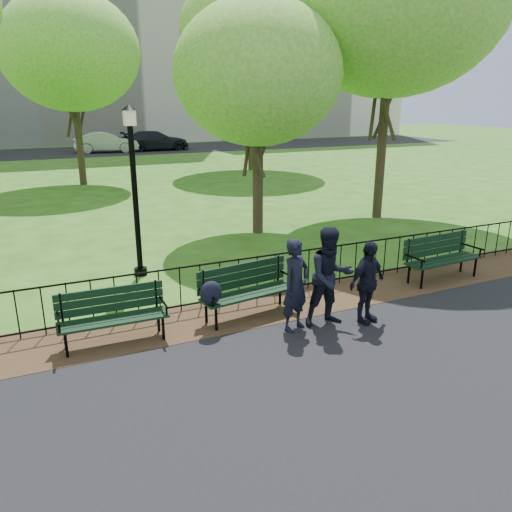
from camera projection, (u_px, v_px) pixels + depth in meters
name	position (u px, v px, depth m)	size (l,w,h in m)	color
ground	(317.00, 336.00, 8.52)	(120.00, 120.00, 0.00)	#325917
asphalt_path	(477.00, 461.00, 5.58)	(60.00, 9.20, 0.01)	black
dirt_strip	(277.00, 305.00, 9.82)	(60.00, 1.60, 0.01)	#372316
far_street	(81.00, 152.00, 38.82)	(70.00, 9.00, 0.01)	black
iron_fence	(266.00, 274.00, 10.10)	(24.06, 0.06, 1.00)	black
apartment_east	(295.00, 25.00, 56.92)	(20.00, 15.00, 24.00)	white
park_bench_main	(235.00, 287.00, 8.97)	(2.01, 0.83, 1.06)	black
park_bench_left_a	(112.00, 310.00, 8.17)	(1.77, 0.59, 1.00)	black
park_bench_right_a	(440.00, 253.00, 11.08)	(1.93, 0.69, 1.08)	black
lamppost	(134.00, 186.00, 10.92)	(0.34, 0.34, 3.78)	black
tree_near_e	(258.00, 73.00, 13.88)	(4.73, 4.73, 6.59)	#2D2116
tree_far_c	(70.00, 52.00, 22.05)	(6.11, 6.11, 8.51)	#2D2116
tree_far_e	(250.00, 32.00, 26.69)	(7.56, 7.56, 10.54)	#2D2116
person_left	(296.00, 285.00, 8.55)	(0.60, 0.39, 1.63)	black
person_mid	(330.00, 277.00, 8.73)	(0.87, 0.45, 1.78)	black
person_right	(367.00, 282.00, 8.86)	(0.88, 0.36, 1.51)	black
sedan_silver	(107.00, 142.00, 37.98)	(1.65, 4.73, 1.56)	#A0A2A7
sedan_dark	(155.00, 141.00, 39.61)	(2.13, 5.24, 1.52)	black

